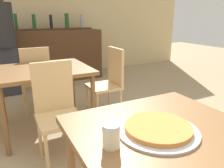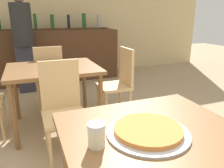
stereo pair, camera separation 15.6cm
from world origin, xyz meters
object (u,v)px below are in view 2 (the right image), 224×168
(chair_far_side_front, at_px, (63,104))
(chair_far_side_right, at_px, (120,79))
(chair_far_side_back, at_px, (49,74))
(person_standing, at_px, (23,39))
(pizza_tray, at_px, (148,131))
(cheese_shaker, at_px, (96,135))

(chair_far_side_front, bearing_deg, chair_far_side_right, 35.14)
(chair_far_side_back, xyz_separation_m, person_standing, (-0.30, 0.95, 0.43))
(pizza_tray, height_order, person_standing, person_standing)
(chair_far_side_right, distance_m, cheese_shaker, 1.98)
(cheese_shaker, bearing_deg, chair_far_side_back, 89.57)
(chair_far_side_right, relative_size, person_standing, 0.53)
(chair_far_side_back, relative_size, chair_far_side_right, 1.00)
(chair_far_side_front, xyz_separation_m, person_standing, (-0.30, 2.15, 0.43))
(chair_far_side_right, distance_m, pizza_tray, 1.86)
(chair_far_side_front, height_order, chair_far_side_back, same)
(chair_far_side_front, distance_m, chair_far_side_right, 1.05)
(chair_far_side_right, xyz_separation_m, pizza_tray, (-0.60, -1.74, 0.26))
(pizza_tray, height_order, cheese_shaker, cheese_shaker)
(chair_far_side_front, relative_size, pizza_tray, 2.24)
(cheese_shaker, relative_size, person_standing, 0.06)
(chair_far_side_right, xyz_separation_m, cheese_shaker, (-0.87, -1.75, 0.30))
(chair_far_side_front, height_order, pizza_tray, chair_far_side_front)
(chair_far_side_right, bearing_deg, pizza_tray, -19.00)
(cheese_shaker, distance_m, person_standing, 3.32)
(chair_far_side_right, distance_m, person_standing, 1.98)
(chair_far_side_back, xyz_separation_m, chair_far_side_right, (0.86, -0.60, 0.00))
(chair_far_side_front, xyz_separation_m, chair_far_side_right, (0.86, 0.60, 0.00))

